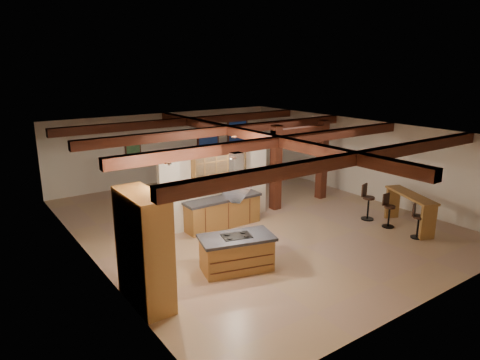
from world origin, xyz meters
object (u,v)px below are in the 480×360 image
(dining_table, at_px, (202,196))
(sofa, at_px, (229,170))
(bar_counter, at_px, (410,205))
(kitchen_island, at_px, (237,253))

(dining_table, distance_m, sofa, 3.90)
(dining_table, relative_size, bar_counter, 0.81)
(kitchen_island, xyz_separation_m, sofa, (4.76, 7.49, -0.12))
(kitchen_island, distance_m, dining_table, 5.22)
(sofa, xyz_separation_m, bar_counter, (1.09, -8.25, 0.40))
(kitchen_island, xyz_separation_m, bar_counter, (5.85, -0.75, 0.28))
(kitchen_island, distance_m, bar_counter, 5.90)
(kitchen_island, height_order, dining_table, kitchen_island)
(dining_table, xyz_separation_m, bar_counter, (3.99, -5.63, 0.43))
(dining_table, bearing_deg, sofa, 47.46)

